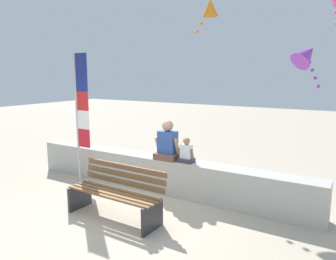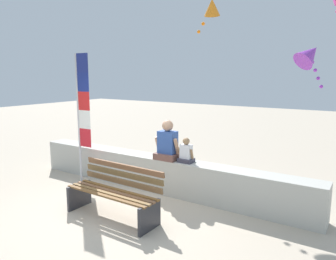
% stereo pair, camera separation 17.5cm
% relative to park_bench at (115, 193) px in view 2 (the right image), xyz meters
% --- Properties ---
extents(ground_plane, '(40.00, 40.00, 0.00)m').
position_rel_park_bench_xyz_m(ground_plane, '(-0.09, 0.11, -0.42)').
color(ground_plane, '#B6A792').
extents(seawall_ledge, '(6.53, 0.46, 0.72)m').
position_rel_park_bench_xyz_m(seawall_ledge, '(-0.09, 1.48, -0.06)').
color(seawall_ledge, '#B4B2A8').
rests_on(seawall_ledge, ground).
extents(park_bench, '(1.77, 0.65, 0.88)m').
position_rel_park_bench_xyz_m(park_bench, '(0.00, 0.00, 0.00)').
color(park_bench, brown).
rests_on(park_bench, ground).
extents(person_adult, '(0.53, 0.39, 0.81)m').
position_rel_park_bench_xyz_m(person_adult, '(0.15, 1.44, 0.61)').
color(person_adult, brown).
rests_on(person_adult, seawall_ledge).
extents(person_child, '(0.32, 0.24, 0.49)m').
position_rel_park_bench_xyz_m(person_child, '(0.58, 1.44, 0.49)').
color(person_child, '#383645').
rests_on(person_child, seawall_ledge).
extents(flag_banner, '(0.38, 0.05, 2.88)m').
position_rel_park_bench_xyz_m(flag_banner, '(-1.80, 0.97, 1.27)').
color(flag_banner, '#B7B7BC').
rests_on(flag_banner, ground).
extents(kite_purple, '(0.82, 0.87, 1.12)m').
position_rel_park_bench_xyz_m(kite_purple, '(2.25, 4.21, 2.46)').
color(kite_purple, purple).
extents(kite_orange, '(0.58, 0.58, 0.82)m').
position_rel_park_bench_xyz_m(kite_orange, '(0.25, 3.18, 3.53)').
color(kite_orange, orange).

